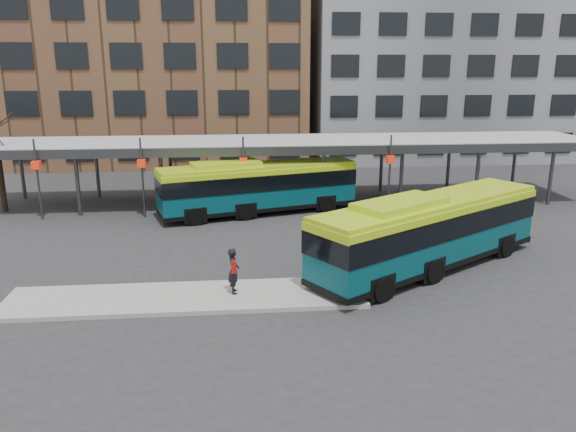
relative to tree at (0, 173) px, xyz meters
name	(u,v)px	position (x,y,z in m)	size (l,w,h in m)	color
ground	(315,268)	(18.00, -12.00, -2.43)	(120.00, 120.00, 0.00)	#28282B
boarding_island	(187,298)	(12.50, -15.00, -2.34)	(14.00, 3.00, 0.18)	gray
canopy	(287,144)	(17.94, 0.87, 1.47)	(40.00, 6.53, 4.80)	#999B9E
tree	(0,173)	(0.00, 0.00, 0.00)	(1.64, 1.64, 5.60)	black
building_brick	(163,41)	(8.00, 20.00, 8.57)	(26.00, 14.00, 22.00)	brown
building_grey	(432,53)	(34.00, 20.00, 7.57)	(24.00, 14.00, 20.00)	slate
bus_front	(429,230)	(23.07, -12.46, -0.62)	(12.11, 9.11, 3.49)	#06414B
bus_rear	(258,186)	(15.85, -2.01, -0.69)	(12.39, 5.92, 3.35)	#06414B
pedestrian	(234,270)	(14.37, -14.88, -1.31)	(0.47, 0.70, 1.85)	black
bike_rack	(487,193)	(31.47, -0.01, -1.95)	(6.58, 1.46, 1.04)	slate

